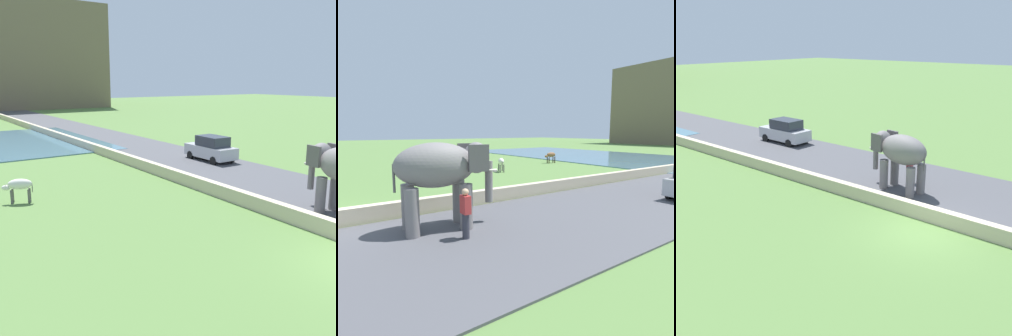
# 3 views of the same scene
# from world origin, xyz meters

# --- Properties ---
(ground_plane) EXTENTS (220.00, 220.00, 0.00)m
(ground_plane) POSITION_xyz_m (0.00, 0.00, 0.00)
(ground_plane) COLOR #567A3D
(road_surface) EXTENTS (7.00, 120.00, 0.06)m
(road_surface) POSITION_xyz_m (5.00, 20.00, 0.03)
(road_surface) COLOR #4C4C51
(road_surface) RESTS_ON ground
(barrier_wall) EXTENTS (0.40, 110.00, 0.66)m
(barrier_wall) POSITION_xyz_m (1.20, 18.00, 0.33)
(barrier_wall) COLOR beige
(barrier_wall) RESTS_ON ground
(elephant) EXTENTS (1.78, 3.56, 2.99)m
(elephant) POSITION_xyz_m (3.46, 3.34, 2.04)
(elephant) COLOR slate
(elephant) RESTS_ON ground
(person_beside_elephant) EXTENTS (0.36, 0.22, 1.63)m
(person_beside_elephant) POSITION_xyz_m (4.77, 3.50, 0.87)
(person_beside_elephant) COLOR #33333D
(person_beside_elephant) RESTS_ON ground
(car_silver) EXTENTS (1.82, 4.01, 1.80)m
(car_silver) POSITION_xyz_m (6.57, 15.38, 0.90)
(car_silver) COLOR #B7B7BC
(car_silver) RESTS_ON ground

